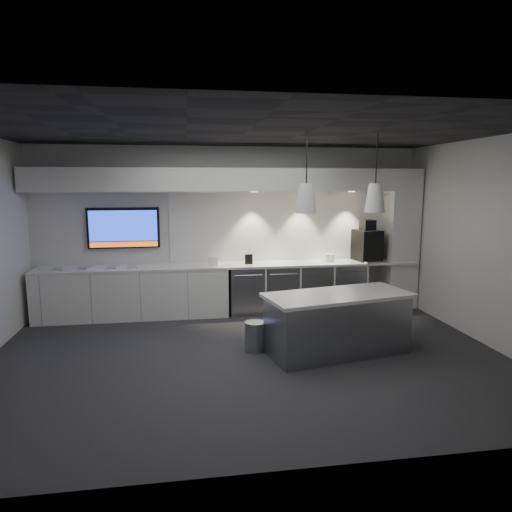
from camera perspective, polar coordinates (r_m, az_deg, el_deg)
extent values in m
plane|color=#2B2B2D|center=(6.37, -0.86, -12.52)|extent=(7.00, 7.00, 0.00)
plane|color=black|center=(5.95, -0.93, 15.39)|extent=(7.00, 7.00, 0.00)
plane|color=silver|center=(8.45, -3.26, 3.35)|extent=(7.00, 0.00, 7.00)
plane|color=silver|center=(3.56, 4.71, -4.74)|extent=(7.00, 0.00, 7.00)
plane|color=silver|center=(7.33, 27.33, 1.45)|extent=(0.00, 7.00, 7.00)
cube|color=white|center=(8.21, -2.99, -1.18)|extent=(6.80, 0.65, 0.04)
cube|color=white|center=(8.32, -15.09, -4.53)|extent=(3.30, 0.63, 0.86)
cube|color=gray|center=(8.33, -1.25, -4.21)|extent=(0.60, 0.61, 0.85)
cube|color=gray|center=(8.44, 3.00, -4.06)|extent=(0.60, 0.61, 0.85)
cube|color=gray|center=(8.59, 7.13, -3.88)|extent=(0.60, 0.61, 0.85)
cube|color=gray|center=(8.78, 11.09, -3.70)|extent=(0.60, 0.61, 0.85)
cube|color=white|center=(8.62, 4.73, 3.79)|extent=(4.60, 0.03, 1.30)
cube|color=white|center=(8.10, -3.10, 9.48)|extent=(6.90, 0.60, 0.40)
cube|color=white|center=(9.07, 17.52, 2.07)|extent=(0.55, 0.55, 2.60)
cube|color=black|center=(8.42, -16.22, 3.39)|extent=(1.25, 0.06, 0.72)
cube|color=#1228B0|center=(8.38, -16.27, 3.64)|extent=(1.17, 0.00, 0.54)
cube|color=#CB4C0B|center=(8.42, -16.17, 1.41)|extent=(1.17, 0.00, 0.09)
cube|color=gray|center=(6.49, 10.12, -8.50)|extent=(2.02, 1.14, 0.80)
cube|color=white|center=(6.38, 10.22, -4.86)|extent=(2.14, 1.25, 0.05)
cylinder|color=gray|center=(6.54, -0.09, -9.99)|extent=(0.38, 0.38, 0.42)
cube|color=black|center=(8.82, 13.69, 1.31)|extent=(0.49, 0.53, 0.58)
cube|color=black|center=(8.78, 13.79, 3.79)|extent=(0.26, 0.26, 0.19)
cube|color=gray|center=(8.63, 14.27, -0.72)|extent=(0.34, 0.25, 0.03)
cube|color=black|center=(8.20, -0.92, -0.41)|extent=(0.14, 0.04, 0.18)
cube|color=white|center=(8.13, -5.39, -0.67)|extent=(0.18, 0.06, 0.14)
cube|color=#9C9C9C|center=(8.36, -23.63, -1.53)|extent=(0.20, 0.20, 0.02)
cube|color=#9C9C9C|center=(8.34, -20.66, -1.38)|extent=(0.20, 0.20, 0.02)
cube|color=#9C9C9C|center=(8.20, -17.59, -1.40)|extent=(0.16, 0.16, 0.02)
cube|color=#9C9C9C|center=(8.17, -15.19, -1.32)|extent=(0.18, 0.18, 0.02)
cone|color=white|center=(6.05, 6.28, 7.18)|extent=(0.27, 0.27, 0.39)
cylinder|color=black|center=(6.06, 6.37, 12.32)|extent=(0.02, 0.02, 0.70)
cone|color=white|center=(6.37, 14.65, 7.03)|extent=(0.27, 0.27, 0.39)
cylinder|color=black|center=(6.37, 14.85, 11.92)|extent=(0.02, 0.02, 0.70)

